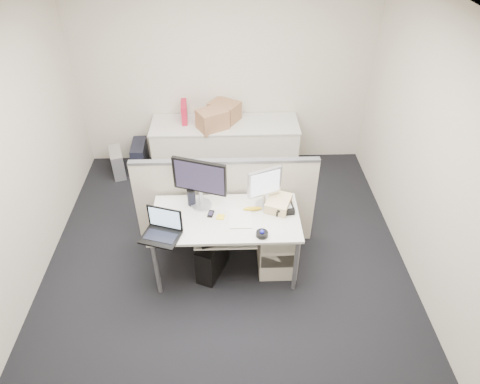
{
  "coord_description": "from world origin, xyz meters",
  "views": [
    {
      "loc": [
        0.05,
        -3.26,
        3.58
      ],
      "look_at": [
        0.15,
        0.15,
        0.93
      ],
      "focal_mm": 32.0,
      "sensor_mm": 36.0,
      "label": 1
    }
  ],
  "objects_px": {
    "laptop": "(159,228)",
    "desk_phone": "(284,209)",
    "desk": "(226,222)",
    "monitor_main": "(200,184)"
  },
  "relations": [
    {
      "from": "desk",
      "to": "desk_phone",
      "type": "height_order",
      "value": "desk_phone"
    },
    {
      "from": "laptop",
      "to": "desk",
      "type": "bearing_deg",
      "value": 42.18
    },
    {
      "from": "desk",
      "to": "laptop",
      "type": "bearing_deg",
      "value": -155.7
    },
    {
      "from": "desk",
      "to": "laptop",
      "type": "relative_size",
      "value": 4.21
    },
    {
      "from": "desk",
      "to": "monitor_main",
      "type": "bearing_deg",
      "value": 142.11
    },
    {
      "from": "laptop",
      "to": "desk_phone",
      "type": "xyz_separation_m",
      "value": [
        1.22,
        0.36,
        -0.1
      ]
    },
    {
      "from": "desk",
      "to": "monitor_main",
      "type": "height_order",
      "value": "monitor_main"
    },
    {
      "from": "desk",
      "to": "laptop",
      "type": "xyz_separation_m",
      "value": [
        -0.62,
        -0.28,
        0.2
      ]
    },
    {
      "from": "desk",
      "to": "desk_phone",
      "type": "xyz_separation_m",
      "value": [
        0.6,
        0.08,
        0.1
      ]
    },
    {
      "from": "desk",
      "to": "laptop",
      "type": "distance_m",
      "value": 0.71
    }
  ]
}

